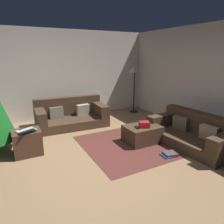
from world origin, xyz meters
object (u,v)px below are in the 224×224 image
object	(u,v)px
gift_box	(144,125)
corner_lamp	(135,72)
laptop	(27,129)
book_stack	(170,154)
couch_left	(71,115)
tv_remote	(137,127)
side_table	(27,142)
ottoman	(142,134)
couch_right	(192,133)

from	to	relation	value
gift_box	corner_lamp	bearing A→B (deg)	61.22
laptop	book_stack	size ratio (longest dim) A/B	1.52
couch_left	tv_remote	xyz separation A→B (m)	(0.87, -1.92, 0.11)
gift_box	side_table	world-z (taller)	gift_box
ottoman	corner_lamp	world-z (taller)	corner_lamp
book_stack	couch_right	bearing A→B (deg)	12.88
couch_right	side_table	bearing A→B (deg)	65.64
couch_left	side_table	distance (m)	1.82
couch_left	couch_right	xyz separation A→B (m)	(1.93, -2.49, -0.02)
side_table	book_stack	world-z (taller)	side_table
laptop	couch_left	bearing A→B (deg)	47.55
corner_lamp	couch_left	bearing A→B (deg)	-172.39
tv_remote	corner_lamp	bearing A→B (deg)	72.36
couch_left	tv_remote	bearing A→B (deg)	117.71
ottoman	couch_left	bearing A→B (deg)	119.35
ottoman	laptop	size ratio (longest dim) A/B	1.60
corner_lamp	couch_right	bearing A→B (deg)	-97.14
gift_box	side_table	bearing A→B (deg)	163.98
laptop	ottoman	bearing A→B (deg)	-12.79
couch_right	book_stack	size ratio (longest dim) A/B	5.86
gift_box	laptop	bearing A→B (deg)	165.07
couch_left	side_table	bearing A→B (deg)	49.15
ottoman	gift_box	bearing A→B (deg)	-104.04
couch_left	gift_box	world-z (taller)	couch_left
couch_left	corner_lamp	xyz separation A→B (m)	(2.28, 0.31, 1.05)
gift_box	laptop	xyz separation A→B (m)	(-2.28, 0.61, 0.10)
tv_remote	corner_lamp	distance (m)	2.80
gift_box	corner_lamp	world-z (taller)	corner_lamp
ottoman	side_table	xyz separation A→B (m)	(-2.33, 0.58, 0.05)
couch_right	book_stack	bearing A→B (deg)	98.88
couch_right	laptop	xyz separation A→B (m)	(-3.18, 1.13, 0.28)
gift_box	corner_lamp	size ratio (longest dim) A/B	0.13
couch_right	ottoman	xyz separation A→B (m)	(-0.88, 0.61, -0.07)
gift_box	corner_lamp	distance (m)	2.74
couch_right	ottoman	size ratio (longest dim) A/B	2.41
book_stack	laptop	bearing A→B (deg)	151.05
side_table	book_stack	bearing A→B (deg)	-29.68
gift_box	laptop	distance (m)	2.36
side_table	couch_right	bearing A→B (deg)	-20.36
couch_left	side_table	xyz separation A→B (m)	(-1.27, -1.30, -0.04)
corner_lamp	gift_box	bearing A→B (deg)	-118.78
gift_box	book_stack	distance (m)	0.82
couch_right	tv_remote	distance (m)	1.21
tv_remote	couch_left	bearing A→B (deg)	129.09
tv_remote	gift_box	bearing A→B (deg)	0.36
couch_right	book_stack	xyz separation A→B (m)	(-0.80, -0.18, -0.23)
side_table	couch_left	bearing A→B (deg)	45.82
corner_lamp	laptop	bearing A→B (deg)	-154.74
couch_left	tv_remote	world-z (taller)	couch_left
corner_lamp	book_stack	bearing A→B (deg)	-111.06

